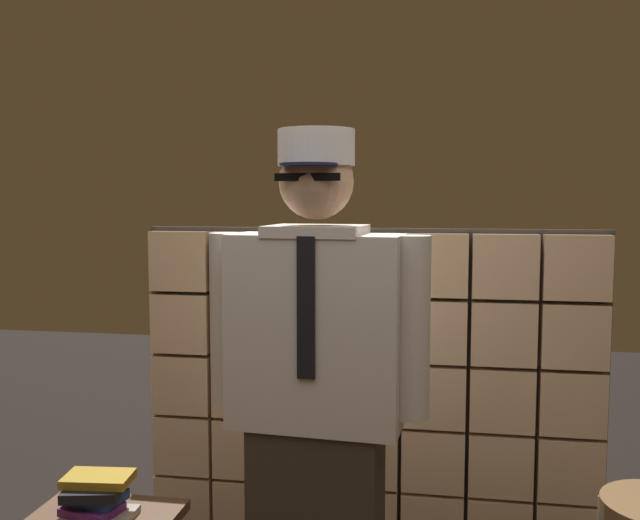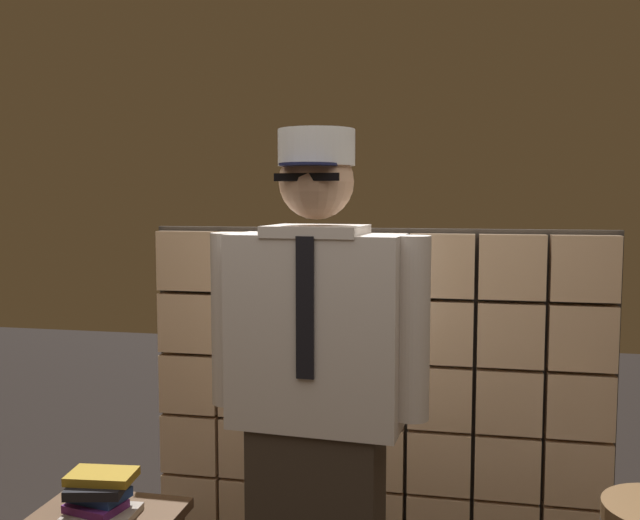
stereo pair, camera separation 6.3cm
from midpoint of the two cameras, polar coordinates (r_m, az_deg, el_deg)
The scene contains 3 objects.
glass_block_wall at distance 3.23m, azimuth 3.40°, elevation -10.85°, with size 2.10×0.10×1.51m.
standing_person at distance 2.30m, azimuth -1.10°, elevation -11.69°, with size 0.73×0.33×1.84m.
book_stack at distance 2.72m, azimuth -18.60°, elevation -18.03°, with size 0.26×0.22×0.16m.
Camera 1 is at (0.32, -1.63, 1.62)m, focal length 38.93 mm.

